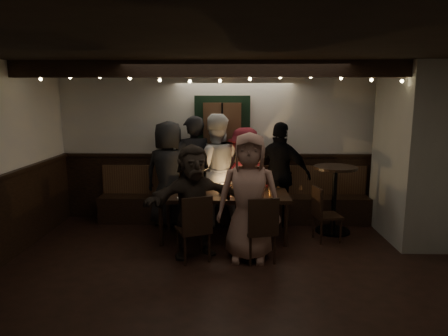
{
  "coord_description": "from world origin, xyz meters",
  "views": [
    {
      "loc": [
        -0.05,
        -4.43,
        2.12
      ],
      "look_at": [
        -0.16,
        1.6,
        1.05
      ],
      "focal_mm": 32.0,
      "sensor_mm": 36.0,
      "label": 1
    }
  ],
  "objects_px": {
    "person_c": "(215,170)",
    "person_d": "(245,177)",
    "chair_near_right": "(261,226)",
    "high_top": "(334,191)",
    "person_b": "(193,171)",
    "person_g": "(249,197)",
    "chair_end": "(323,211)",
    "person_e": "(280,175)",
    "chair_near_left": "(195,225)",
    "dining_table": "(224,197)",
    "person_a": "(169,174)",
    "person_f": "(194,201)"
  },
  "relations": [
    {
      "from": "person_c",
      "to": "person_d",
      "type": "distance_m",
      "value": 0.51
    },
    {
      "from": "chair_near_right",
      "to": "high_top",
      "type": "height_order",
      "value": "high_top"
    },
    {
      "from": "person_b",
      "to": "person_g",
      "type": "xyz_separation_m",
      "value": [
        0.86,
        -1.49,
        -0.07
      ]
    },
    {
      "from": "person_c",
      "to": "person_d",
      "type": "relative_size",
      "value": 1.14
    },
    {
      "from": "chair_end",
      "to": "person_e",
      "type": "xyz_separation_m",
      "value": [
        -0.55,
        0.73,
        0.4
      ]
    },
    {
      "from": "chair_near_left",
      "to": "high_top",
      "type": "bearing_deg",
      "value": 30.19
    },
    {
      "from": "chair_near_right",
      "to": "chair_end",
      "type": "xyz_separation_m",
      "value": [
        0.97,
        0.83,
        -0.03
      ]
    },
    {
      "from": "dining_table",
      "to": "person_a",
      "type": "height_order",
      "value": "person_a"
    },
    {
      "from": "chair_near_left",
      "to": "person_a",
      "type": "distance_m",
      "value": 1.67
    },
    {
      "from": "dining_table",
      "to": "person_f",
      "type": "distance_m",
      "value": 0.79
    },
    {
      "from": "dining_table",
      "to": "person_c",
      "type": "relative_size",
      "value": 1.05
    },
    {
      "from": "person_a",
      "to": "person_d",
      "type": "relative_size",
      "value": 1.07
    },
    {
      "from": "chair_near_left",
      "to": "person_a",
      "type": "xyz_separation_m",
      "value": [
        -0.57,
        1.53,
        0.37
      ]
    },
    {
      "from": "person_f",
      "to": "person_c",
      "type": "bearing_deg",
      "value": 57.29
    },
    {
      "from": "person_b",
      "to": "person_d",
      "type": "relative_size",
      "value": 1.12
    },
    {
      "from": "high_top",
      "to": "person_g",
      "type": "height_order",
      "value": "person_g"
    },
    {
      "from": "person_a",
      "to": "person_f",
      "type": "bearing_deg",
      "value": 127.49
    },
    {
      "from": "high_top",
      "to": "person_e",
      "type": "xyz_separation_m",
      "value": [
        -0.82,
        0.33,
        0.19
      ]
    },
    {
      "from": "person_a",
      "to": "person_f",
      "type": "relative_size",
      "value": 1.15
    },
    {
      "from": "person_d",
      "to": "person_f",
      "type": "bearing_deg",
      "value": 37.42
    },
    {
      "from": "person_b",
      "to": "person_a",
      "type": "bearing_deg",
      "value": -9.61
    },
    {
      "from": "chair_end",
      "to": "person_d",
      "type": "height_order",
      "value": "person_d"
    },
    {
      "from": "person_f",
      "to": "person_b",
      "type": "bearing_deg",
      "value": 72.38
    },
    {
      "from": "person_e",
      "to": "person_f",
      "type": "xyz_separation_m",
      "value": [
        -1.31,
        -1.31,
        -0.11
      ]
    },
    {
      "from": "high_top",
      "to": "person_g",
      "type": "bearing_deg",
      "value": -141.66
    },
    {
      "from": "person_c",
      "to": "person_d",
      "type": "bearing_deg",
      "value": 172.89
    },
    {
      "from": "person_f",
      "to": "dining_table",
      "type": "bearing_deg",
      "value": 37.21
    },
    {
      "from": "chair_near_right",
      "to": "person_d",
      "type": "height_order",
      "value": "person_d"
    },
    {
      "from": "chair_near_left",
      "to": "person_d",
      "type": "height_order",
      "value": "person_d"
    },
    {
      "from": "chair_near_left",
      "to": "person_e",
      "type": "distance_m",
      "value": 2.03
    },
    {
      "from": "chair_end",
      "to": "high_top",
      "type": "height_order",
      "value": "high_top"
    },
    {
      "from": "chair_near_right",
      "to": "person_b",
      "type": "height_order",
      "value": "person_b"
    },
    {
      "from": "chair_near_right",
      "to": "person_a",
      "type": "relative_size",
      "value": 0.5
    },
    {
      "from": "person_d",
      "to": "person_g",
      "type": "relative_size",
      "value": 0.97
    },
    {
      "from": "dining_table",
      "to": "chair_near_left",
      "type": "relative_size",
      "value": 2.18
    },
    {
      "from": "dining_table",
      "to": "person_d",
      "type": "xyz_separation_m",
      "value": [
        0.34,
        0.69,
        0.18
      ]
    },
    {
      "from": "chair_near_left",
      "to": "chair_end",
      "type": "height_order",
      "value": "chair_near_left"
    },
    {
      "from": "dining_table",
      "to": "person_e",
      "type": "relative_size",
      "value": 1.12
    },
    {
      "from": "person_g",
      "to": "person_c",
      "type": "bearing_deg",
      "value": 113.42
    },
    {
      "from": "high_top",
      "to": "person_d",
      "type": "distance_m",
      "value": 1.45
    },
    {
      "from": "chair_near_left",
      "to": "person_d",
      "type": "xyz_separation_m",
      "value": [
        0.69,
        1.6,
        0.32
      ]
    },
    {
      "from": "person_a",
      "to": "person_c",
      "type": "bearing_deg",
      "value": -159.95
    },
    {
      "from": "dining_table",
      "to": "chair_end",
      "type": "relative_size",
      "value": 2.36
    },
    {
      "from": "high_top",
      "to": "person_a",
      "type": "bearing_deg",
      "value": 173.18
    },
    {
      "from": "chair_near_left",
      "to": "person_e",
      "type": "height_order",
      "value": "person_e"
    },
    {
      "from": "person_c",
      "to": "person_g",
      "type": "height_order",
      "value": "person_c"
    },
    {
      "from": "high_top",
      "to": "person_b",
      "type": "relative_size",
      "value": 0.58
    },
    {
      "from": "chair_near_right",
      "to": "person_c",
      "type": "bearing_deg",
      "value": 112.08
    },
    {
      "from": "person_d",
      "to": "person_g",
      "type": "height_order",
      "value": "person_g"
    },
    {
      "from": "person_b",
      "to": "chair_near_left",
      "type": "bearing_deg",
      "value": 75.47
    }
  ]
}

